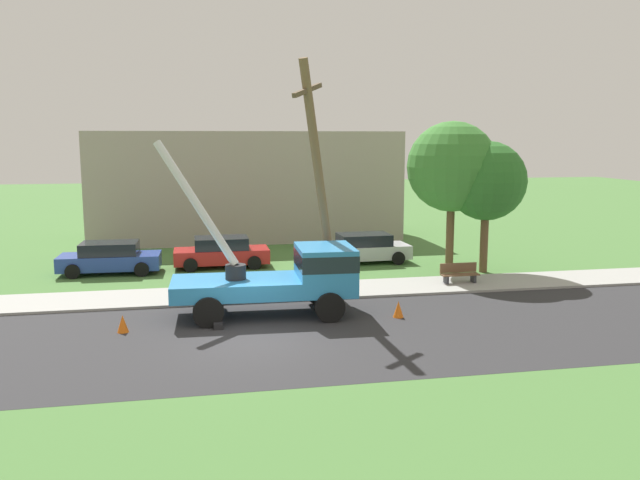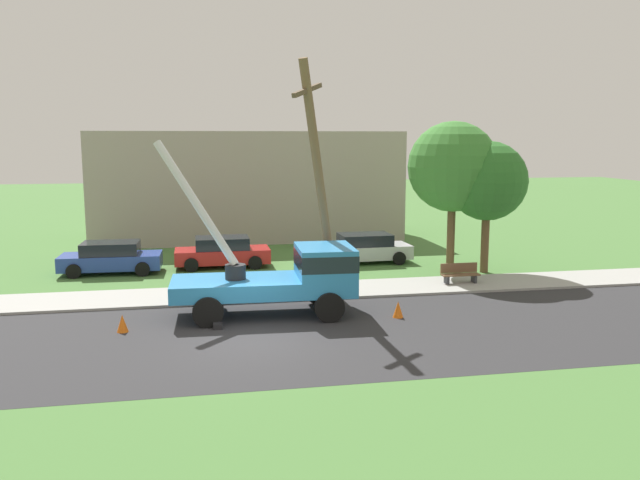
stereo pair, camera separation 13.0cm
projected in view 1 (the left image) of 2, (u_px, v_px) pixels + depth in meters
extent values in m
plane|color=#477538|center=(230.00, 264.00, 31.49)|extent=(120.00, 120.00, 0.00)
cube|color=#2B2B2D|center=(254.00, 339.00, 19.86)|extent=(80.00, 8.42, 0.01)
cube|color=#9E9E99|center=(240.00, 294.00, 25.30)|extent=(80.00, 2.84, 0.10)
cube|color=#2D84C6|center=(235.00, 287.00, 22.19)|extent=(4.39, 2.56, 0.55)
cube|color=#2D84C6|center=(325.00, 269.00, 22.59)|extent=(1.99, 2.47, 1.60)
cube|color=#19232D|center=(325.00, 259.00, 22.54)|extent=(2.01, 2.49, 0.56)
cylinder|color=black|center=(236.00, 272.00, 22.11)|extent=(0.70, 0.70, 0.50)
cylinder|color=silver|center=(196.00, 203.00, 22.19)|extent=(2.84, 1.75, 4.26)
cube|color=black|center=(218.00, 326.00, 20.83)|extent=(0.31, 0.31, 0.20)
cube|color=black|center=(218.00, 304.00, 23.66)|extent=(0.31, 0.31, 0.20)
cylinder|color=black|center=(330.00, 307.00, 21.58)|extent=(1.00, 0.30, 1.00)
cylinder|color=black|center=(319.00, 291.00, 23.92)|extent=(1.00, 0.30, 1.00)
cylinder|color=black|center=(208.00, 312.00, 20.96)|extent=(1.00, 0.30, 1.00)
cylinder|color=black|center=(209.00, 295.00, 23.30)|extent=(1.00, 0.30, 1.00)
cylinder|color=brown|center=(320.00, 185.00, 23.53)|extent=(1.95, 2.19, 8.78)
cube|color=brown|center=(307.00, 90.00, 22.26)|extent=(1.28, 1.45, 0.62)
cone|color=orange|center=(398.00, 309.00, 22.17)|extent=(0.36, 0.36, 0.56)
cone|color=orange|center=(123.00, 324.00, 20.46)|extent=(0.36, 0.36, 0.56)
cube|color=#263F99|center=(110.00, 261.00, 29.28)|extent=(4.45, 1.93, 0.65)
cube|color=black|center=(110.00, 248.00, 29.19)|extent=(2.51, 1.73, 0.55)
cylinder|color=black|center=(142.00, 269.00, 28.68)|extent=(0.64, 0.22, 0.64)
cylinder|color=black|center=(146.00, 262.00, 30.43)|extent=(0.64, 0.22, 0.64)
cylinder|color=black|center=(72.00, 272.00, 28.21)|extent=(0.64, 0.22, 0.64)
cylinder|color=black|center=(81.00, 264.00, 29.96)|extent=(0.64, 0.22, 0.64)
cube|color=#B21E1E|center=(222.00, 255.00, 30.76)|extent=(4.40, 1.81, 0.65)
cube|color=black|center=(221.00, 243.00, 30.67)|extent=(2.47, 1.66, 0.55)
cylinder|color=black|center=(254.00, 263.00, 30.20)|extent=(0.64, 0.22, 0.64)
cylinder|color=black|center=(251.00, 256.00, 31.95)|extent=(0.64, 0.22, 0.64)
cylinder|color=black|center=(190.00, 265.00, 29.64)|extent=(0.64, 0.22, 0.64)
cylinder|color=black|center=(190.00, 258.00, 31.39)|extent=(0.64, 0.22, 0.64)
cube|color=#B7B7BF|center=(364.00, 252.00, 31.83)|extent=(4.46, 1.94, 0.65)
cube|color=black|center=(364.00, 239.00, 31.73)|extent=(2.52, 1.74, 0.55)
cylinder|color=black|center=(398.00, 258.00, 31.32)|extent=(0.64, 0.22, 0.64)
cylinder|color=black|center=(386.00, 252.00, 33.05)|extent=(0.64, 0.22, 0.64)
cylinder|color=black|center=(340.00, 261.00, 30.67)|extent=(0.64, 0.22, 0.64)
cylinder|color=black|center=(331.00, 254.00, 32.41)|extent=(0.64, 0.22, 0.64)
cube|color=brown|center=(460.00, 275.00, 26.98)|extent=(1.60, 0.44, 0.06)
cube|color=brown|center=(458.00, 268.00, 27.13)|extent=(1.60, 0.06, 0.40)
cube|color=#333338|center=(446.00, 280.00, 26.90)|extent=(0.10, 0.40, 0.45)
cube|color=#333338|center=(473.00, 279.00, 27.13)|extent=(0.10, 0.40, 0.45)
cylinder|color=brown|center=(450.00, 223.00, 29.69)|extent=(0.36, 0.36, 4.44)
sphere|color=#3D7F33|center=(452.00, 167.00, 29.29)|extent=(4.06, 4.06, 4.06)
cylinder|color=brown|center=(484.00, 230.00, 29.40)|extent=(0.36, 0.36, 3.87)
sphere|color=#2D6B28|center=(486.00, 181.00, 29.05)|extent=(3.54, 3.54, 3.54)
cube|color=#A5998C|center=(246.00, 185.00, 39.43)|extent=(18.00, 6.00, 6.40)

